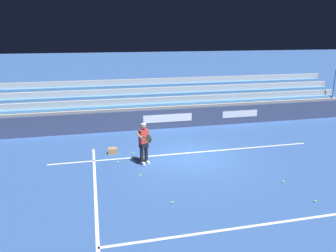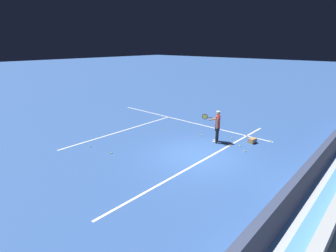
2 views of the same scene
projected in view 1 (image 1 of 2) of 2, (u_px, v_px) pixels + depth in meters
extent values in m
plane|color=#2D5193|center=(190.00, 157.00, 14.33)|extent=(160.00, 160.00, 0.00)
cube|color=white|center=(187.00, 153.00, 14.80)|extent=(12.00, 0.10, 0.01)
cube|color=white|center=(96.00, 217.00, 9.69)|extent=(0.10, 12.00, 0.01)
cube|color=white|center=(247.00, 227.00, 9.18)|extent=(8.22, 0.10, 0.01)
cube|color=#384260|center=(166.00, 119.00, 18.56)|extent=(24.75, 0.24, 1.10)
cube|color=silver|center=(168.00, 118.00, 18.44)|extent=(2.80, 0.01, 0.44)
cube|color=silver|center=(240.00, 114.00, 19.41)|extent=(2.20, 0.01, 0.40)
cube|color=#9EA3A8|center=(160.00, 111.00, 20.25)|extent=(23.51, 2.40, 1.10)
cube|color=#4C89CC|center=(162.00, 104.00, 19.32)|extent=(23.04, 0.40, 0.12)
cube|color=#9EA3A8|center=(161.00, 101.00, 19.55)|extent=(23.51, 0.24, 0.45)
cube|color=#4C89CC|center=(160.00, 94.00, 19.95)|extent=(23.04, 0.40, 0.12)
cube|color=#9EA3A8|center=(159.00, 91.00, 20.17)|extent=(23.51, 0.24, 0.45)
cube|color=#4C89CC|center=(157.00, 85.00, 20.57)|extent=(23.04, 0.40, 0.12)
cube|color=#9EA3A8|center=(156.00, 82.00, 20.80)|extent=(23.51, 0.24, 0.45)
cylinder|color=#4C70B2|center=(333.00, 92.00, 21.46)|extent=(0.08, 0.08, 2.95)
cylinder|color=black|center=(146.00, 153.00, 13.61)|extent=(0.15, 0.15, 0.88)
cylinder|color=black|center=(142.00, 154.00, 13.47)|extent=(0.15, 0.15, 0.88)
cube|color=white|center=(147.00, 162.00, 13.67)|extent=(0.22, 0.30, 0.09)
cube|color=white|center=(143.00, 163.00, 13.54)|extent=(0.22, 0.30, 0.09)
cube|color=black|center=(144.00, 145.00, 13.44)|extent=(0.40, 0.35, 0.20)
cube|color=red|center=(144.00, 137.00, 13.34)|extent=(0.42, 0.35, 0.58)
sphere|color=#A37556|center=(143.00, 126.00, 13.21)|extent=(0.21, 0.21, 0.21)
cylinder|color=white|center=(143.00, 124.00, 13.19)|extent=(0.20, 0.20, 0.05)
cylinder|color=#A37556|center=(148.00, 136.00, 13.50)|extent=(0.09, 0.09, 0.56)
cylinder|color=#A37556|center=(141.00, 138.00, 13.03)|extent=(0.34, 0.56, 0.24)
cylinder|color=black|center=(145.00, 138.00, 12.83)|extent=(0.16, 0.28, 0.03)
torus|color=black|center=(149.00, 139.00, 12.61)|extent=(0.16, 0.29, 0.31)
cylinder|color=#D6D14C|center=(149.00, 139.00, 12.61)|extent=(0.12, 0.25, 0.27)
cube|color=#A87F51|center=(113.00, 151.00, 14.71)|extent=(0.44, 0.35, 0.26)
sphere|color=#CCE533|center=(118.00, 162.00, 13.70)|extent=(0.07, 0.07, 0.07)
sphere|color=#CCE533|center=(94.00, 149.00, 15.18)|extent=(0.07, 0.07, 0.07)
sphere|color=#CCE533|center=(315.00, 201.00, 10.52)|extent=(0.07, 0.07, 0.07)
sphere|color=#CCE533|center=(283.00, 182.00, 11.89)|extent=(0.07, 0.07, 0.07)
sphere|color=#CCE533|center=(133.00, 153.00, 14.69)|extent=(0.07, 0.07, 0.07)
sphere|color=#CCE533|center=(142.00, 149.00, 15.28)|extent=(0.07, 0.07, 0.07)
sphere|color=#CCE533|center=(140.00, 175.00, 12.43)|extent=(0.07, 0.07, 0.07)
sphere|color=#CCE533|center=(172.00, 203.00, 10.43)|extent=(0.07, 0.07, 0.07)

